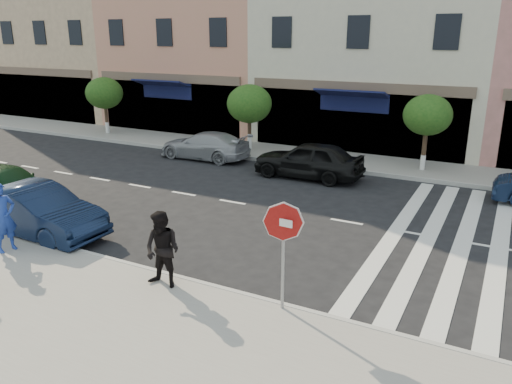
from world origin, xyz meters
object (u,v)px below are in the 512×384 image
object	(u,v)px
walker	(162,250)
car_far_left	(205,145)
stop_sign	(283,232)
car_far_mid	(308,160)
car_near_left	(5,185)
car_near_mid	(36,211)
photographer	(3,217)

from	to	relation	value
walker	car_far_left	distance (m)	12.31
stop_sign	car_far_mid	bearing A→B (deg)	111.81
car_near_left	car_far_mid	bearing A→B (deg)	-52.07
car_far_left	stop_sign	bearing A→B (deg)	39.06
stop_sign	car_near_mid	world-z (taller)	stop_sign
photographer	car_far_mid	xyz separation A→B (m)	(4.07, 10.33, -0.31)
car_near_mid	car_far_left	xyz separation A→B (m)	(-0.80, 9.76, -0.09)
car_far_left	car_far_mid	size ratio (longest dim) A/B	0.99
photographer	car_near_left	distance (m)	4.45
photographer	walker	world-z (taller)	photographer
car_far_mid	stop_sign	bearing A→B (deg)	19.20
stop_sign	walker	xyz separation A→B (m)	(-2.68, -0.33, -0.81)
car_near_left	car_far_mid	distance (m)	10.84
photographer	walker	size ratio (longest dim) A/B	1.05
car_far_mid	car_near_left	bearing A→B (deg)	-44.55
walker	car_near_mid	size ratio (longest dim) A/B	0.40
stop_sign	photographer	distance (m)	7.46
walker	car_far_left	size ratio (longest dim) A/B	0.40
car_near_left	car_far_mid	world-z (taller)	car_far_mid
car_near_left	car_far_left	world-z (taller)	car_near_left
stop_sign	car_far_mid	size ratio (longest dim) A/B	0.53
car_near_left	car_far_left	xyz separation A→B (m)	(2.29, 8.46, -0.08)
walker	car_far_left	bearing A→B (deg)	117.42
photographer	car_far_left	size ratio (longest dim) A/B	0.42
stop_sign	photographer	size ratio (longest dim) A/B	1.26
car_near_left	car_far_left	bearing A→B (deg)	-22.44
walker	car_near_mid	xyz separation A→B (m)	(-5.18, 1.00, -0.30)
stop_sign	walker	bearing A→B (deg)	-170.10
walker	stop_sign	bearing A→B (deg)	5.38
stop_sign	photographer	world-z (taller)	stop_sign
photographer	car_far_left	distance (m)	11.18
walker	car_far_mid	world-z (taller)	walker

